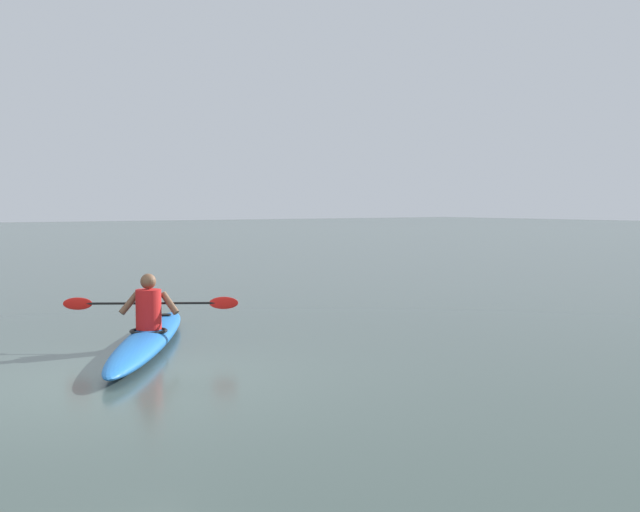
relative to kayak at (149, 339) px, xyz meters
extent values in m
plane|color=#384742|center=(1.15, 1.74, -0.13)|extent=(160.00, 160.00, 0.00)
ellipsoid|color=#1959A5|center=(0.00, 0.00, 0.00)|extent=(3.15, 4.59, 0.26)
torus|color=black|center=(0.00, 0.00, 0.11)|extent=(0.70, 0.70, 0.04)
cylinder|color=black|center=(-0.80, -1.29, 0.12)|extent=(0.18, 0.18, 0.02)
cylinder|color=red|center=(-0.01, -0.02, 0.40)|extent=(0.34, 0.34, 0.54)
sphere|color=brown|center=(-0.01, -0.02, 0.78)|extent=(0.21, 0.21, 0.21)
cylinder|color=black|center=(-0.12, -0.19, 0.46)|extent=(1.70, 1.08, 0.03)
ellipsoid|color=red|center=(0.73, -0.72, 0.46)|extent=(0.36, 0.25, 0.17)
ellipsoid|color=red|center=(-0.96, 0.34, 0.46)|extent=(0.36, 0.25, 0.17)
cylinder|color=brown|center=(0.18, -0.23, 0.47)|extent=(0.32, 0.13, 0.34)
cylinder|color=brown|center=(-0.29, 0.06, 0.47)|extent=(0.22, 0.29, 0.34)
camera|label=1|loc=(4.23, 10.26, 1.82)|focal=45.62mm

